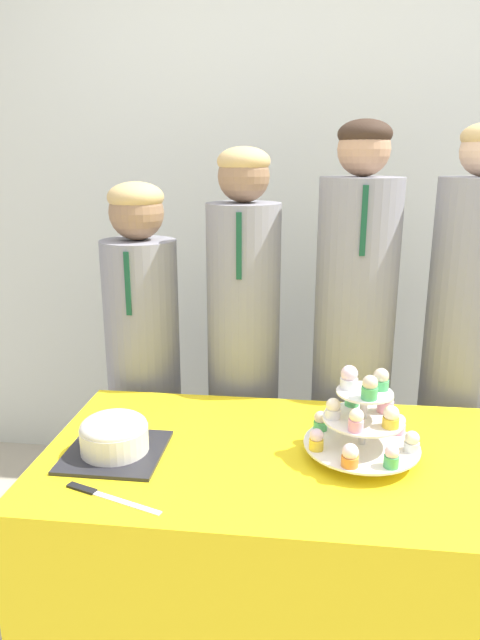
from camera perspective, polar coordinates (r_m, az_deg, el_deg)
wall_back at (r=2.68m, az=5.99°, el=12.52°), size 9.00×0.06×2.70m
table at (r=1.82m, az=4.13°, el=-23.08°), size 1.33×0.74×0.72m
round_cake at (r=1.63m, az=-12.46°, el=-11.20°), size 0.26×0.26×0.11m
cake_knife at (r=1.48m, az=-14.06°, el=-16.51°), size 0.26×0.11×0.01m
cupcake_stand at (r=1.58m, az=12.26°, el=-9.76°), size 0.31×0.31×0.26m
student_0 at (r=2.22m, az=-9.53°, el=-5.80°), size 0.28×0.28×1.43m
student_1 at (r=2.13m, az=0.34°, el=-5.00°), size 0.26×0.27×1.54m
student_2 at (r=2.11m, az=11.11°, el=-4.55°), size 0.28×0.29×1.63m
student_3 at (r=2.18m, az=21.19°, el=-4.95°), size 0.27×0.28×1.61m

